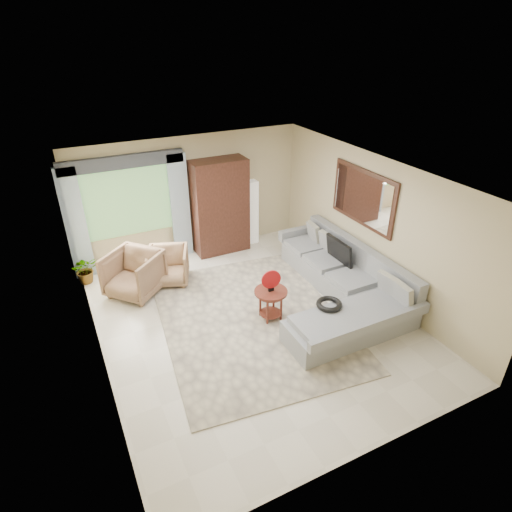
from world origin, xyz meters
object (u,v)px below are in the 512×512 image
potted_plant (86,270)px  armoire (220,207)px  tv_screen (339,251)px  armchair_left (134,274)px  armchair_right (168,266)px  sectional_sofa (342,287)px  coffee_table (271,304)px  floor_lamp (252,212)px

potted_plant → armoire: 3.06m
tv_screen → potted_plant: tv_screen is taller
armchair_left → armchair_right: 0.72m
sectional_sofa → coffee_table: 1.47m
armchair_right → potted_plant: bearing=175.0°
armoire → floor_lamp: size_ratio=1.40×
sectional_sofa → tv_screen: (0.27, 0.53, 0.44)m
sectional_sofa → tv_screen: bearing=63.4°
coffee_table → armchair_right: 2.35m
coffee_table → armchair_left: 2.69m
coffee_table → tv_screen: bearing=14.6°
coffee_table → potted_plant: bearing=135.1°
armchair_left → armchair_right: (0.70, 0.13, -0.07)m
floor_lamp → armchair_left: bearing=-161.2°
tv_screen → armchair_left: tv_screen is taller
armchair_right → armoire: 1.82m
sectional_sofa → armoire: (-1.23, 2.90, 0.77)m
sectional_sofa → armchair_right: (-2.71, 2.08, 0.07)m
tv_screen → floor_lamp: (-0.70, 2.42, 0.03)m
potted_plant → armchair_left: bearing=-47.2°
potted_plant → armoire: size_ratio=0.27×
tv_screen → armoire: size_ratio=0.35×
armchair_left → coffee_table: bearing=4.1°
sectional_sofa → floor_lamp: (-0.43, 2.96, 0.47)m
sectional_sofa → armoire: 3.24m
potted_plant → floor_lamp: bearing=2.4°
armchair_right → armoire: (1.47, 0.82, 0.69)m
armchair_right → armchair_left: bearing=-148.6°
armchair_left → sectional_sofa: bearing=18.2°
coffee_table → potted_plant: 3.85m
potted_plant → armchair_right: bearing=-25.9°
tv_screen → armchair_right: bearing=152.6°
sectional_sofa → armoire: bearing=113.1°
coffee_table → floor_lamp: size_ratio=0.38×
sectional_sofa → armchair_left: sectional_sofa is taller
tv_screen → floor_lamp: 2.52m
sectional_sofa → floor_lamp: size_ratio=2.31×
tv_screen → armchair_right: 3.37m
tv_screen → armchair_right: (-2.97, 1.54, -0.36)m
armchair_right → potted_plant: armchair_right is taller
armchair_left → armchair_right: size_ratio=1.20×
armchair_right → armoire: armoire is taller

